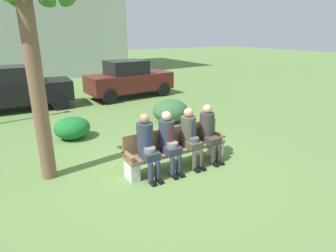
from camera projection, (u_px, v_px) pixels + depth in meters
The scene contains 10 objects.
ground_plane at pixel (166, 165), 6.49m from camera, with size 80.00×80.00×0.00m, color #5B7E3F.
park_bench at pixel (176, 147), 6.35m from camera, with size 2.43×0.44×0.90m.
seated_man_leftmost at pixel (147, 143), 5.76m from camera, with size 0.34×0.72×1.36m.
seated_man_centerleft at pixel (169, 139), 6.01m from camera, with size 0.34×0.72×1.33m.
seated_man_centerright at pixel (190, 134), 6.30m from camera, with size 0.34×0.72×1.32m.
seated_man_rightmost at pixel (209, 130), 6.56m from camera, with size 0.34×0.72×1.33m.
shrub_near_bench at pixel (170, 111), 9.49m from camera, with size 1.21×1.11×0.76m, color #355E37.
shrub_mid_lawn at pixel (72, 128), 8.02m from camera, with size 1.00×0.91×0.62m, color #1A6A2B.
parked_car_near at pixel (16, 89), 10.80m from camera, with size 3.98×1.89×1.68m.
parked_car_far at pixel (129, 79), 12.98m from camera, with size 4.00×1.94×1.68m.
Camera 1 is at (-3.04, -5.01, 2.91)m, focal length 30.28 mm.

